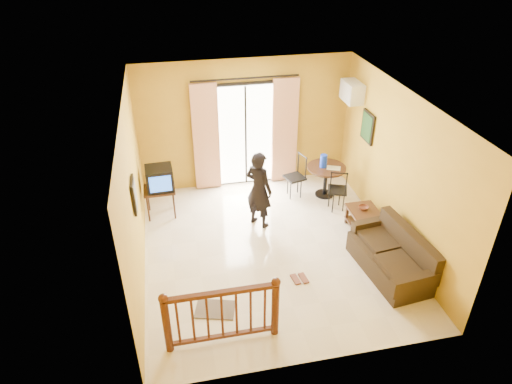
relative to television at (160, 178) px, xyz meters
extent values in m
plane|color=beige|center=(1.87, -1.54, -0.83)|extent=(5.00, 5.00, 0.00)
plane|color=white|center=(1.87, -1.54, 1.97)|extent=(5.00, 5.00, 0.00)
plane|color=#B78C23|center=(1.87, 0.96, 0.57)|extent=(4.50, 0.00, 4.50)
plane|color=#B78C23|center=(1.87, -4.04, 0.57)|extent=(4.50, 0.00, 4.50)
plane|color=#B78C23|center=(-0.38, -1.54, 0.57)|extent=(0.00, 5.00, 5.00)
plane|color=#B78C23|center=(4.12, -1.54, 0.57)|extent=(0.00, 5.00, 5.00)
cube|color=black|center=(1.87, 0.95, 0.32)|extent=(1.34, 0.03, 2.34)
cube|color=white|center=(1.87, 0.91, 0.32)|extent=(1.20, 0.04, 2.20)
cube|color=black|center=(1.87, 0.89, 0.32)|extent=(0.04, 0.02, 2.20)
cube|color=beige|center=(1.02, 0.86, 0.37)|extent=(0.55, 0.08, 2.35)
cube|color=beige|center=(2.72, 0.86, 0.37)|extent=(0.55, 0.08, 2.35)
cylinder|color=black|center=(1.87, 0.86, 1.59)|extent=(2.20, 0.04, 0.04)
cube|color=black|center=(-0.03, 0.00, -0.25)|extent=(0.60, 0.50, 0.04)
cylinder|color=black|center=(-0.28, -0.20, -0.54)|extent=(0.04, 0.04, 0.58)
cylinder|color=black|center=(0.22, -0.20, -0.54)|extent=(0.04, 0.04, 0.58)
cylinder|color=black|center=(-0.28, 0.21, -0.54)|extent=(0.04, 0.04, 0.58)
cylinder|color=black|center=(0.22, 0.21, -0.54)|extent=(0.04, 0.04, 0.58)
cube|color=black|center=(0.00, 0.00, 0.00)|extent=(0.53, 0.48, 0.46)
cube|color=blue|center=(0.01, -0.23, 0.00)|extent=(0.41, 0.03, 0.33)
cube|color=black|center=(-0.35, -1.74, 0.72)|extent=(0.04, 0.42, 0.52)
cube|color=#514F46|center=(-0.33, -1.74, 0.72)|extent=(0.01, 0.34, 0.44)
cylinder|color=black|center=(3.43, 0.05, -0.17)|extent=(0.82, 0.82, 0.04)
cylinder|color=black|center=(3.43, 0.05, -0.50)|extent=(0.08, 0.08, 0.66)
cylinder|color=black|center=(3.43, 0.05, -0.82)|extent=(0.40, 0.40, 0.03)
cylinder|color=#1536CC|center=(3.36, 0.07, -0.01)|extent=(0.15, 0.15, 0.28)
cube|color=beige|center=(3.55, -0.05, -0.14)|extent=(0.33, 0.28, 0.02)
cube|color=white|center=(3.97, 0.41, 1.32)|extent=(0.30, 0.60, 0.40)
cube|color=gray|center=(3.82, 0.41, 1.32)|extent=(0.02, 0.56, 0.36)
cube|color=black|center=(4.09, -0.24, 0.82)|extent=(0.04, 0.50, 0.60)
cube|color=black|center=(4.06, -0.24, 0.82)|extent=(0.01, 0.42, 0.52)
cube|color=black|center=(3.72, -1.48, -0.42)|extent=(0.54, 0.98, 0.04)
cube|color=black|center=(3.72, -1.48, -0.70)|extent=(0.50, 0.94, 0.03)
cube|color=black|center=(3.50, -1.91, -0.63)|extent=(0.05, 0.05, 0.41)
cube|color=black|center=(3.94, -1.91, -0.63)|extent=(0.05, 0.05, 0.41)
cube|color=black|center=(3.50, -1.04, -0.63)|extent=(0.05, 0.05, 0.41)
cube|color=black|center=(3.94, -1.04, -0.63)|extent=(0.05, 0.05, 0.41)
imported|color=brown|center=(3.72, -1.26, -0.37)|extent=(0.24, 0.24, 0.06)
cube|color=black|center=(3.67, -2.54, -0.64)|extent=(0.95, 1.64, 0.39)
cube|color=black|center=(3.96, -2.54, -0.30)|extent=(0.35, 1.57, 0.54)
cube|color=black|center=(3.67, -3.30, -0.43)|extent=(0.79, 0.24, 0.29)
cube|color=black|center=(3.67, -1.78, -0.43)|extent=(0.79, 0.24, 0.29)
cube|color=black|center=(3.62, -2.88, -0.42)|extent=(0.60, 0.69, 0.10)
cube|color=black|center=(3.62, -2.20, -0.42)|extent=(0.60, 0.69, 0.10)
imported|color=black|center=(1.82, -0.71, -0.06)|extent=(0.66, 0.67, 1.55)
cylinder|color=#471E0F|center=(-0.03, -3.44, -0.37)|extent=(0.11, 0.11, 0.92)
cylinder|color=#471E0F|center=(1.47, -3.44, -0.37)|extent=(0.11, 0.11, 0.92)
sphere|color=#471E0F|center=(-0.03, -3.44, 0.14)|extent=(0.13, 0.13, 0.13)
sphere|color=#471E0F|center=(1.47, -3.44, 0.14)|extent=(0.13, 0.13, 0.13)
cube|color=#471E0F|center=(0.72, -3.44, 0.09)|extent=(1.55, 0.08, 0.06)
cube|color=#471E0F|center=(0.72, -3.44, -0.73)|extent=(1.55, 0.06, 0.05)
cube|color=#5B5148|center=(0.68, -2.82, -0.82)|extent=(0.69, 0.55, 0.02)
cube|color=brown|center=(2.07, -2.43, -0.82)|extent=(0.13, 0.26, 0.03)
cube|color=brown|center=(2.21, -2.43, -0.82)|extent=(0.13, 0.26, 0.03)
camera|label=1|loc=(0.27, -7.89, 4.36)|focal=32.00mm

